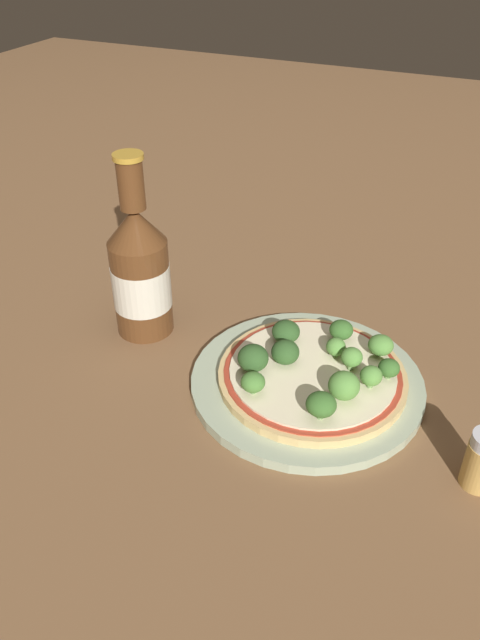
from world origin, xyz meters
The scene contains 16 objects.
ground_plane centered at (0.00, 0.00, 0.00)m, with size 3.00×3.00×0.00m, color brown.
plate centered at (0.02, 0.00, 0.01)m, with size 0.26×0.26×0.01m.
pizza centered at (0.02, -0.01, 0.02)m, with size 0.21×0.21×0.01m.
broccoli_floret_0 centered at (0.02, -0.07, 0.04)m, with size 0.02×0.02×0.03m.
broccoli_floret_1 centered at (-0.05, -0.04, 0.04)m, with size 0.03×0.03×0.03m.
broccoli_floret_2 centered at (0.04, -0.04, 0.04)m, with size 0.02×0.02×0.03m.
broccoli_floret_3 centered at (0.02, 0.03, 0.04)m, with size 0.03×0.03×0.03m.
broccoli_floret_4 centered at (0.06, 0.04, 0.04)m, with size 0.03×0.03×0.03m.
broccoli_floret_5 centered at (0.05, -0.02, 0.04)m, with size 0.02×0.02×0.02m.
broccoli_floret_6 centered at (-0.01, 0.06, 0.04)m, with size 0.03×0.03×0.03m.
broccoli_floret_7 centered at (-0.01, -0.05, 0.04)m, with size 0.03×0.03×0.03m.
broccoli_floret_8 centered at (0.08, -0.07, 0.04)m, with size 0.03×0.03×0.03m.
broccoli_floret_9 centered at (0.04, -0.08, 0.04)m, with size 0.02×0.02×0.02m.
broccoli_floret_10 centered at (-0.04, 0.04, 0.04)m, with size 0.03×0.03×0.02m.
broccoli_floret_11 centered at (0.08, -0.02, 0.04)m, with size 0.03×0.03×0.03m.
beer_bottle centered at (0.04, 0.23, 0.08)m, with size 0.07×0.07×0.23m.
Camera 1 is at (-0.50, -0.15, 0.47)m, focal length 35.00 mm.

